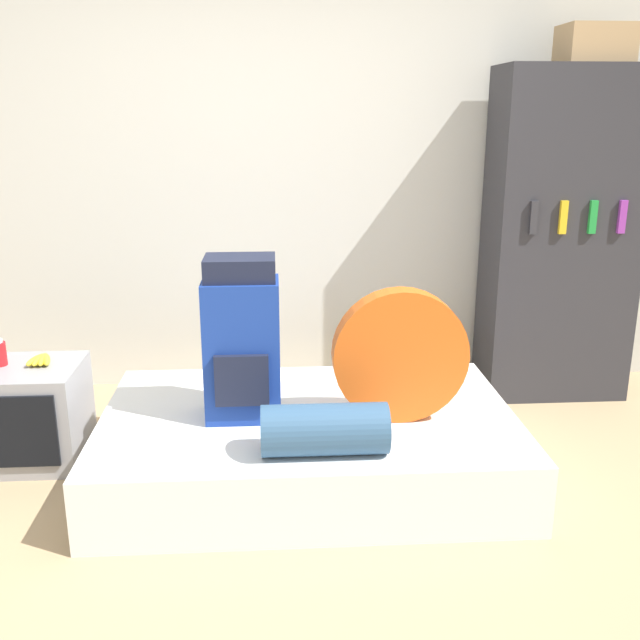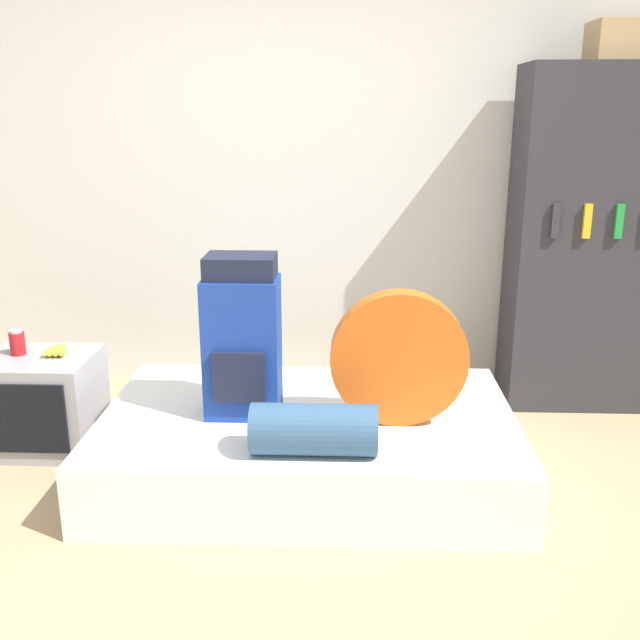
{
  "view_description": "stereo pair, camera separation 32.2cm",
  "coord_description": "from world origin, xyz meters",
  "px_view_note": "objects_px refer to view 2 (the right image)",
  "views": [
    {
      "loc": [
        -0.06,
        -2.44,
        1.67
      ],
      "look_at": [
        0.14,
        0.64,
        0.77
      ],
      "focal_mm": 40.0,
      "sensor_mm": 36.0,
      "label": 1
    },
    {
      "loc": [
        0.26,
        -2.44,
        1.67
      ],
      "look_at": [
        0.14,
        0.64,
        0.77
      ],
      "focal_mm": 40.0,
      "sensor_mm": 36.0,
      "label": 2
    }
  ],
  "objects_px": {
    "tent_bag": "(399,358)",
    "cardboard_box": "(626,41)",
    "backpack": "(242,339)",
    "canister": "(17,343)",
    "television": "(42,402)",
    "bookshelf": "(587,242)",
    "sleeping_roll": "(314,429)"
  },
  "relations": [
    {
      "from": "bookshelf",
      "to": "canister",
      "type": "bearing_deg",
      "value": -167.11
    },
    {
      "from": "canister",
      "to": "cardboard_box",
      "type": "distance_m",
      "value": 3.54
    },
    {
      "from": "sleeping_roll",
      "to": "bookshelf",
      "type": "bearing_deg",
      "value": 43.13
    },
    {
      "from": "tent_bag",
      "to": "television",
      "type": "relative_size",
      "value": 1.12
    },
    {
      "from": "tent_bag",
      "to": "cardboard_box",
      "type": "bearing_deg",
      "value": 41.47
    },
    {
      "from": "backpack",
      "to": "sleeping_roll",
      "type": "xyz_separation_m",
      "value": [
        0.34,
        -0.4,
        -0.26
      ]
    },
    {
      "from": "sleeping_roll",
      "to": "canister",
      "type": "height_order",
      "value": "canister"
    },
    {
      "from": "tent_bag",
      "to": "cardboard_box",
      "type": "distance_m",
      "value": 2.16
    },
    {
      "from": "bookshelf",
      "to": "cardboard_box",
      "type": "xyz_separation_m",
      "value": [
        0.1,
        0.02,
        1.07
      ]
    },
    {
      "from": "bookshelf",
      "to": "cardboard_box",
      "type": "bearing_deg",
      "value": 10.53
    },
    {
      "from": "backpack",
      "to": "canister",
      "type": "relative_size",
      "value": 5.68
    },
    {
      "from": "sleeping_roll",
      "to": "canister",
      "type": "relative_size",
      "value": 3.95
    },
    {
      "from": "television",
      "to": "cardboard_box",
      "type": "xyz_separation_m",
      "value": [
        3.02,
        0.75,
        1.79
      ]
    },
    {
      "from": "television",
      "to": "cardboard_box",
      "type": "relative_size",
      "value": 1.48
    },
    {
      "from": "backpack",
      "to": "cardboard_box",
      "type": "height_order",
      "value": "cardboard_box"
    },
    {
      "from": "backpack",
      "to": "cardboard_box",
      "type": "distance_m",
      "value": 2.57
    },
    {
      "from": "television",
      "to": "canister",
      "type": "xyz_separation_m",
      "value": [
        -0.11,
        0.04,
        0.31
      ]
    },
    {
      "from": "tent_bag",
      "to": "canister",
      "type": "xyz_separation_m",
      "value": [
        -1.9,
        0.37,
        -0.07
      ]
    },
    {
      "from": "sleeping_roll",
      "to": "bookshelf",
      "type": "distance_m",
      "value": 2.11
    },
    {
      "from": "tent_bag",
      "to": "canister",
      "type": "bearing_deg",
      "value": 168.86
    },
    {
      "from": "backpack",
      "to": "bookshelf",
      "type": "height_order",
      "value": "bookshelf"
    },
    {
      "from": "television",
      "to": "canister",
      "type": "bearing_deg",
      "value": 161.19
    },
    {
      "from": "television",
      "to": "bookshelf",
      "type": "distance_m",
      "value": 3.09
    },
    {
      "from": "television",
      "to": "cardboard_box",
      "type": "distance_m",
      "value": 3.59
    },
    {
      "from": "canister",
      "to": "backpack",
      "type": "bearing_deg",
      "value": -14.1
    },
    {
      "from": "canister",
      "to": "bookshelf",
      "type": "relative_size",
      "value": 0.07
    },
    {
      "from": "sleeping_roll",
      "to": "canister",
      "type": "bearing_deg",
      "value": 155.41
    },
    {
      "from": "backpack",
      "to": "cardboard_box",
      "type": "relative_size",
      "value": 2.03
    },
    {
      "from": "backpack",
      "to": "television",
      "type": "xyz_separation_m",
      "value": [
        -1.08,
        0.26,
        -0.44
      ]
    },
    {
      "from": "bookshelf",
      "to": "tent_bag",
      "type": "bearing_deg",
      "value": -136.6
    },
    {
      "from": "television",
      "to": "canister",
      "type": "relative_size",
      "value": 4.14
    },
    {
      "from": "tent_bag",
      "to": "cardboard_box",
      "type": "xyz_separation_m",
      "value": [
        1.23,
        1.09,
        1.41
      ]
    }
  ]
}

